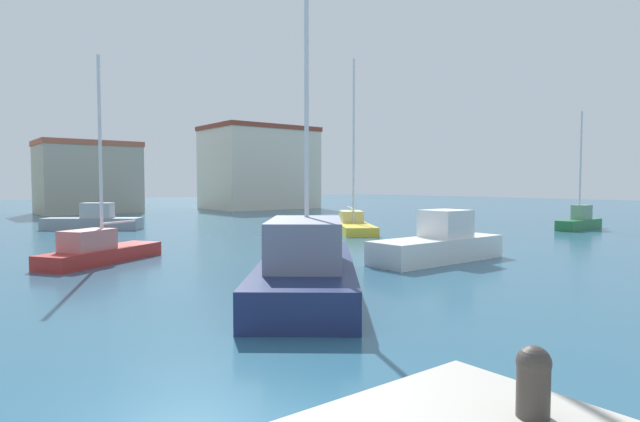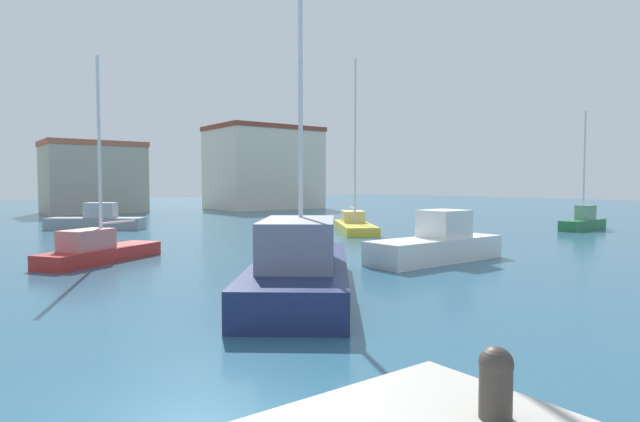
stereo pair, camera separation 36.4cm
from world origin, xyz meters
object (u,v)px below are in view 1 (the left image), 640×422
(sailboat_green_outer_mooring, at_px, (580,220))
(sailboat_navy_center_channel, at_px, (306,266))
(motorboat_white_far_left, at_px, (439,244))
(sailboat_yellow_mid_harbor, at_px, (353,224))
(mooring_bollard, at_px, (533,379))
(motorboat_grey_distant_east, at_px, (93,221))
(sailboat_red_far_right, at_px, (99,249))

(sailboat_green_outer_mooring, bearing_deg, sailboat_navy_center_channel, -168.97)
(sailboat_navy_center_channel, bearing_deg, motorboat_white_far_left, 12.42)
(motorboat_white_far_left, bearing_deg, sailboat_green_outer_mooring, 10.45)
(sailboat_green_outer_mooring, relative_size, sailboat_yellow_mid_harbor, 0.72)
(sailboat_yellow_mid_harbor, bearing_deg, motorboat_white_far_left, -116.40)
(mooring_bollard, relative_size, motorboat_grey_distant_east, 0.10)
(sailboat_navy_center_channel, bearing_deg, motorboat_grey_distant_east, 88.18)
(sailboat_yellow_mid_harbor, bearing_deg, sailboat_navy_center_channel, -135.33)
(motorboat_grey_distant_east, distance_m, sailboat_yellow_mid_harbor, 16.36)
(motorboat_white_far_left, bearing_deg, mooring_bollard, -138.07)
(sailboat_green_outer_mooring, xyz_separation_m, motorboat_white_far_left, (-17.68, -3.26, 0.05))
(sailboat_navy_center_channel, height_order, sailboat_yellow_mid_harbor, sailboat_navy_center_channel)
(sailboat_navy_center_channel, distance_m, motorboat_white_far_left, 7.59)
(motorboat_white_far_left, height_order, sailboat_yellow_mid_harbor, sailboat_yellow_mid_harbor)
(motorboat_white_far_left, bearing_deg, motorboat_grey_distant_east, 106.78)
(sailboat_red_far_right, xyz_separation_m, sailboat_yellow_mid_harbor, (15.82, 3.83, -0.04))
(sailboat_yellow_mid_harbor, bearing_deg, sailboat_red_far_right, -166.38)
(motorboat_white_far_left, bearing_deg, sailboat_navy_center_channel, -167.58)
(mooring_bollard, xyz_separation_m, sailboat_red_far_right, (1.47, 17.89, -0.87))
(sailboat_green_outer_mooring, distance_m, sailboat_red_far_right, 28.24)
(mooring_bollard, bearing_deg, motorboat_white_far_left, 41.93)
(motorboat_white_far_left, xyz_separation_m, sailboat_yellow_mid_harbor, (5.55, 11.18, -0.17))
(sailboat_green_outer_mooring, distance_m, sailboat_yellow_mid_harbor, 14.48)
(motorboat_white_far_left, relative_size, sailboat_yellow_mid_harbor, 0.57)
(sailboat_yellow_mid_harbor, bearing_deg, motorboat_grey_distant_east, 138.25)
(sailboat_navy_center_channel, xyz_separation_m, sailboat_yellow_mid_harbor, (12.96, 12.81, -0.27))
(sailboat_red_far_right, xyz_separation_m, sailboat_navy_center_channel, (2.86, -8.98, 0.23))
(motorboat_grey_distant_east, height_order, motorboat_white_far_left, motorboat_white_far_left)
(sailboat_green_outer_mooring, bearing_deg, motorboat_grey_distant_east, 142.29)
(motorboat_grey_distant_east, height_order, sailboat_navy_center_channel, sailboat_navy_center_channel)
(mooring_bollard, height_order, motorboat_white_far_left, motorboat_white_far_left)
(mooring_bollard, bearing_deg, motorboat_grey_distant_east, 81.14)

